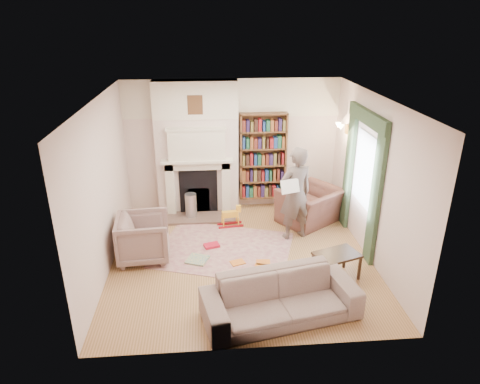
{
  "coord_description": "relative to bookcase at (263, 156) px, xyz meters",
  "views": [
    {
      "loc": [
        -0.56,
        -6.55,
        4.01
      ],
      "look_at": [
        0.0,
        0.25,
        1.15
      ],
      "focal_mm": 32.0,
      "sensor_mm": 36.0,
      "label": 1
    }
  ],
  "objects": [
    {
      "name": "board_game",
      "position": [
        -1.42,
        -2.19,
        -1.15
      ],
      "size": [
        0.45,
        0.45,
        0.03
      ],
      "primitive_type": "cube",
      "rotation": [
        0.0,
        0.0,
        -0.38
      ],
      "color": "#F2CA55",
      "rests_on": "rug"
    },
    {
      "name": "curtain_right",
      "position": [
        1.55,
        -1.02,
        0.02
      ],
      "size": [
        0.07,
        0.32,
        2.4
      ],
      "primitive_type": "cube",
      "color": "#2D442B",
      "rests_on": "floor"
    },
    {
      "name": "wall_left",
      "position": [
        -2.9,
        -2.12,
        0.22
      ],
      "size": [
        0.0,
        4.5,
        4.5
      ],
      "primitive_type": "plane",
      "rotation": [
        1.57,
        0.0,
        1.57
      ],
      "color": "beige",
      "rests_on": "floor"
    },
    {
      "name": "curtain_left",
      "position": [
        1.55,
        -2.42,
        0.02
      ],
      "size": [
        0.07,
        0.32,
        2.4
      ],
      "primitive_type": "cube",
      "color": "#2D442B",
      "rests_on": "floor"
    },
    {
      "name": "rug",
      "position": [
        -0.94,
        -1.84,
        -1.17
      ],
      "size": [
        2.79,
        2.44,
        0.01
      ],
      "primitive_type": "cube",
      "rotation": [
        0.0,
        0.0,
        -0.3
      ],
      "color": "beige",
      "rests_on": "floor"
    },
    {
      "name": "bookcase",
      "position": [
        0.0,
        0.0,
        0.0
      ],
      "size": [
        1.0,
        0.24,
        1.85
      ],
      "primitive_type": "cube",
      "color": "brown",
      "rests_on": "floor"
    },
    {
      "name": "armchair_left",
      "position": [
        -2.35,
        -2.01,
        -0.77
      ],
      "size": [
        0.95,
        0.92,
        0.81
      ],
      "primitive_type": "imported",
      "rotation": [
        0.0,
        0.0,
        1.64
      ],
      "color": "gray",
      "rests_on": "floor"
    },
    {
      "name": "armchair_reading",
      "position": [
        0.87,
        -0.87,
        -0.81
      ],
      "size": [
        1.5,
        1.47,
        0.74
      ],
      "primitive_type": "imported",
      "rotation": [
        0.0,
        0.0,
        3.76
      ],
      "color": "#4D2929",
      "rests_on": "floor"
    },
    {
      "name": "ceiling",
      "position": [
        -0.65,
        -2.12,
        1.62
      ],
      "size": [
        4.5,
        4.5,
        0.0
      ],
      "primitive_type": "plane",
      "rotation": [
        3.14,
        0.0,
        0.0
      ],
      "color": "white",
      "rests_on": "wall_back"
    },
    {
      "name": "wall_right",
      "position": [
        1.6,
        -2.12,
        0.22
      ],
      "size": [
        0.0,
        4.5,
        4.5
      ],
      "primitive_type": "plane",
      "rotation": [
        1.57,
        0.0,
        -1.57
      ],
      "color": "beige",
      "rests_on": "floor"
    },
    {
      "name": "wall_back",
      "position": [
        -0.65,
        0.13,
        0.22
      ],
      "size": [
        4.5,
        0.0,
        4.5
      ],
      "primitive_type": "plane",
      "rotation": [
        1.57,
        0.0,
        0.0
      ],
      "color": "beige",
      "rests_on": "floor"
    },
    {
      "name": "sofa",
      "position": [
        -0.23,
        -3.78,
        -0.86
      ],
      "size": [
        2.32,
        1.29,
        0.64
      ],
      "primitive_type": "imported",
      "rotation": [
        0.0,
        0.0,
        0.21
      ],
      "color": "gray",
      "rests_on": "floor"
    },
    {
      "name": "rocking_horse",
      "position": [
        -0.77,
        -0.92,
        -0.95
      ],
      "size": [
        0.53,
        0.28,
        0.45
      ],
      "primitive_type": null,
      "rotation": [
        0.0,
        0.0,
        0.15
      ],
      "color": "yellow",
      "rests_on": "rug"
    },
    {
      "name": "newspaper",
      "position": [
        0.27,
        -1.67,
        -0.03
      ],
      "size": [
        0.37,
        0.21,
        0.24
      ],
      "primitive_type": "cube",
      "rotation": [
        -0.35,
        0.0,
        0.32
      ],
      "color": "white",
      "rests_on": "man_reading"
    },
    {
      "name": "man_reading",
      "position": [
        0.42,
        -1.47,
        -0.27
      ],
      "size": [
        0.76,
        0.62,
        1.81
      ],
      "primitive_type": "imported",
      "rotation": [
        0.0,
        0.0,
        3.47
      ],
      "color": "#594C47",
      "rests_on": "floor"
    },
    {
      "name": "coffee_table",
      "position": [
        0.83,
        -2.89,
        -0.95
      ],
      "size": [
        0.81,
        0.66,
        0.45
      ],
      "primitive_type": null,
      "rotation": [
        0.0,
        0.0,
        0.34
      ],
      "color": "#312211",
      "rests_on": "floor"
    },
    {
      "name": "comic_annuals",
      "position": [
        -0.46,
        -2.48,
        -1.16
      ],
      "size": [
        0.71,
        0.65,
        0.02
      ],
      "color": "red",
      "rests_on": "rug"
    },
    {
      "name": "wall_front",
      "position": [
        -0.65,
        -4.37,
        0.22
      ],
      "size": [
        4.5,
        0.0,
        4.5
      ],
      "primitive_type": "plane",
      "rotation": [
        -1.57,
        0.0,
        0.0
      ],
      "color": "beige",
      "rests_on": "floor"
    },
    {
      "name": "paraffin_heater",
      "position": [
        -1.56,
        -0.47,
        -0.9
      ],
      "size": [
        0.3,
        0.3,
        0.55
      ],
      "primitive_type": "cylinder",
      "rotation": [
        0.0,
        0.0,
        -0.32
      ],
      "color": "#B3B5BB",
      "rests_on": "floor"
    },
    {
      "name": "pelmet",
      "position": [
        1.54,
        -1.72,
        1.2
      ],
      "size": [
        0.09,
        1.7,
        0.24
      ],
      "primitive_type": "cube",
      "color": "#2D442B",
      "rests_on": "wall_right"
    },
    {
      "name": "floor",
      "position": [
        -0.65,
        -2.12,
        -1.18
      ],
      "size": [
        4.5,
        4.5,
        0.0
      ],
      "primitive_type": "plane",
      "color": "olive",
      "rests_on": "ground"
    },
    {
      "name": "fireplace",
      "position": [
        -1.4,
        -0.07,
        0.21
      ],
      "size": [
        1.7,
        0.58,
        2.8
      ],
      "color": "beige",
      "rests_on": "floor"
    },
    {
      "name": "window",
      "position": [
        1.58,
        -1.72,
        0.27
      ],
      "size": [
        0.02,
        0.9,
        1.3
      ],
      "primitive_type": "cube",
      "color": "silver",
      "rests_on": "wall_right"
    },
    {
      "name": "wall_sconce",
      "position": [
        1.38,
        -0.62,
        0.72
      ],
      "size": [
        0.2,
        0.24,
        0.24
      ],
      "primitive_type": null,
      "color": "gold",
      "rests_on": "wall_right"
    },
    {
      "name": "game_box_lid",
      "position": [
        -1.17,
        -1.73,
        -1.14
      ],
      "size": [
        0.32,
        0.25,
        0.05
      ],
      "primitive_type": "cube",
      "rotation": [
        0.0,
        0.0,
        0.29
      ],
      "color": "red",
      "rests_on": "rug"
    }
  ]
}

